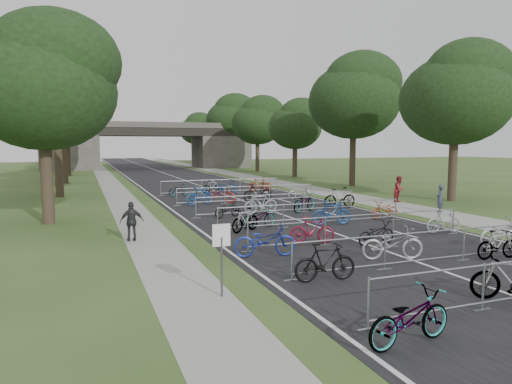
{
  "coord_description": "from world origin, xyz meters",
  "views": [
    {
      "loc": [
        -9.91,
        -7.53,
        3.76
      ],
      "look_at": [
        -0.89,
        16.13,
        1.1
      ],
      "focal_mm": 32.0,
      "sensor_mm": 36.0,
      "label": 1
    }
  ],
  "objects_px": {
    "overpass_bridge": "(150,146)",
    "park_sign": "(221,247)",
    "bike_1": "(510,279)",
    "pedestrian_a": "(440,199)",
    "pedestrian_b": "(399,189)",
    "pedestrian_c": "(132,222)",
    "bike_0": "(409,318)"
  },
  "relations": [
    {
      "from": "overpass_bridge",
      "to": "park_sign",
      "type": "distance_m",
      "value": 62.41
    },
    {
      "from": "bike_1",
      "to": "pedestrian_a",
      "type": "xyz_separation_m",
      "value": [
        8.82,
        11.87,
        0.21
      ]
    },
    {
      "from": "pedestrian_a",
      "to": "bike_1",
      "type": "bearing_deg",
      "value": 19.34
    },
    {
      "from": "park_sign",
      "to": "pedestrian_b",
      "type": "height_order",
      "value": "park_sign"
    },
    {
      "from": "pedestrian_b",
      "to": "pedestrian_c",
      "type": "distance_m",
      "value": 18.43
    },
    {
      "from": "overpass_bridge",
      "to": "bike_1",
      "type": "bearing_deg",
      "value": -90.36
    },
    {
      "from": "bike_0",
      "to": "bike_1",
      "type": "bearing_deg",
      "value": -81.59
    },
    {
      "from": "park_sign",
      "to": "bike_1",
      "type": "distance_m",
      "value": 7.0
    },
    {
      "from": "overpass_bridge",
      "to": "park_sign",
      "type": "xyz_separation_m",
      "value": [
        -6.8,
        -62.0,
        -2.27
      ]
    },
    {
      "from": "park_sign",
      "to": "pedestrian_a",
      "type": "distance_m",
      "value": 17.74
    },
    {
      "from": "overpass_bridge",
      "to": "pedestrian_b",
      "type": "relative_size",
      "value": 18.28
    },
    {
      "from": "park_sign",
      "to": "pedestrian_a",
      "type": "bearing_deg",
      "value": 30.93
    },
    {
      "from": "overpass_bridge",
      "to": "pedestrian_a",
      "type": "distance_m",
      "value": 53.62
    },
    {
      "from": "park_sign",
      "to": "bike_0",
      "type": "relative_size",
      "value": 0.91
    },
    {
      "from": "bike_0",
      "to": "pedestrian_b",
      "type": "relative_size",
      "value": 1.18
    },
    {
      "from": "overpass_bridge",
      "to": "pedestrian_a",
      "type": "xyz_separation_m",
      "value": [
        8.41,
        -52.88,
        -2.77
      ]
    },
    {
      "from": "overpass_bridge",
      "to": "pedestrian_c",
      "type": "relative_size",
      "value": 20.18
    },
    {
      "from": "overpass_bridge",
      "to": "bike_1",
      "type": "height_order",
      "value": "overpass_bridge"
    },
    {
      "from": "pedestrian_a",
      "to": "pedestrian_b",
      "type": "height_order",
      "value": "pedestrian_b"
    },
    {
      "from": "overpass_bridge",
      "to": "bike_0",
      "type": "relative_size",
      "value": 15.48
    },
    {
      "from": "overpass_bridge",
      "to": "pedestrian_c",
      "type": "height_order",
      "value": "overpass_bridge"
    },
    {
      "from": "bike_0",
      "to": "pedestrian_a",
      "type": "distance_m",
      "value": 18.18
    },
    {
      "from": "bike_1",
      "to": "pedestrian_a",
      "type": "bearing_deg",
      "value": 174.02
    },
    {
      "from": "overpass_bridge",
      "to": "bike_1",
      "type": "relative_size",
      "value": 16.87
    },
    {
      "from": "bike_0",
      "to": "pedestrian_b",
      "type": "height_order",
      "value": "pedestrian_b"
    },
    {
      "from": "bike_0",
      "to": "pedestrian_a",
      "type": "height_order",
      "value": "pedestrian_a"
    },
    {
      "from": "overpass_bridge",
      "to": "bike_0",
      "type": "xyz_separation_m",
      "value": [
        -4.3,
        -65.87,
        -3.01
      ]
    },
    {
      "from": "pedestrian_a",
      "to": "pedestrian_b",
      "type": "distance_m",
      "value": 4.52
    },
    {
      "from": "bike_1",
      "to": "pedestrian_a",
      "type": "height_order",
      "value": "pedestrian_a"
    },
    {
      "from": "bike_1",
      "to": "pedestrian_b",
      "type": "relative_size",
      "value": 1.08
    },
    {
      "from": "bike_1",
      "to": "pedestrian_b",
      "type": "xyz_separation_m",
      "value": [
        9.6,
        16.32,
        0.3
      ]
    },
    {
      "from": "bike_0",
      "to": "pedestrian_c",
      "type": "distance_m",
      "value": 12.01
    }
  ]
}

